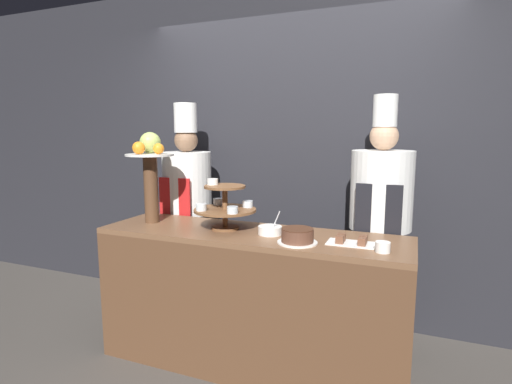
% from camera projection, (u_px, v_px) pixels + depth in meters
% --- Properties ---
extents(wall_back, '(10.00, 0.06, 2.80)m').
position_uv_depth(wall_back, '(291.00, 152.00, 3.33)').
color(wall_back, '#232328').
rests_on(wall_back, ground_plane).
extents(buffet_counter, '(2.02, 0.57, 0.92)m').
position_uv_depth(buffet_counter, '(250.00, 300.00, 2.65)').
color(buffet_counter, brown).
rests_on(buffet_counter, ground_plane).
extents(tiered_stand, '(0.42, 0.42, 0.33)m').
position_uv_depth(tiered_stand, '(225.00, 205.00, 2.65)').
color(tiered_stand, brown).
rests_on(tiered_stand, buffet_counter).
extents(fruit_pedestal, '(0.34, 0.34, 0.64)m').
position_uv_depth(fruit_pedestal, '(150.00, 165.00, 2.83)').
color(fruit_pedestal, brown).
rests_on(fruit_pedestal, buffet_counter).
extents(cake_round, '(0.24, 0.24, 0.09)m').
position_uv_depth(cake_round, '(297.00, 236.00, 2.33)').
color(cake_round, white).
rests_on(cake_round, buffet_counter).
extents(cup_white, '(0.08, 0.08, 0.06)m').
position_uv_depth(cup_white, '(383.00, 247.00, 2.15)').
color(cup_white, white).
rests_on(cup_white, buffet_counter).
extents(cake_square_tray, '(0.28, 0.15, 0.05)m').
position_uv_depth(cake_square_tray, '(351.00, 241.00, 2.31)').
color(cake_square_tray, white).
rests_on(cake_square_tray, buffet_counter).
extents(serving_bowl_near, '(0.15, 0.15, 0.15)m').
position_uv_depth(serving_bowl_near, '(270.00, 230.00, 2.53)').
color(serving_bowl_near, white).
rests_on(serving_bowl_near, buffet_counter).
extents(chef_left, '(0.40, 0.40, 1.79)m').
position_uv_depth(chef_left, '(188.00, 203.00, 3.33)').
color(chef_left, black).
rests_on(chef_left, ground_plane).
extents(chef_center_left, '(0.42, 0.42, 1.81)m').
position_uv_depth(chef_center_left, '(380.00, 217.00, 2.76)').
color(chef_center_left, '#38332D').
rests_on(chef_center_left, ground_plane).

